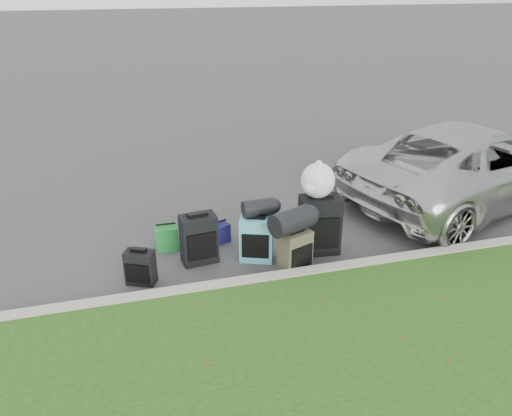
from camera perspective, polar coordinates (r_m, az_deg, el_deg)
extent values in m
plane|color=#383535|center=(7.43, 1.15, -4.39)|extent=(120.00, 120.00, 0.00)
cube|color=#9E937F|center=(6.58, 3.62, -7.95)|extent=(120.00, 0.18, 0.15)
imported|color=#B7B7B2|center=(9.49, 23.54, 4.70)|extent=(5.37, 3.61, 1.37)
cube|color=black|center=(6.65, -13.07, -6.63)|extent=(0.42, 0.34, 0.47)
cube|color=black|center=(6.94, -6.55, -3.53)|extent=(0.52, 0.35, 0.70)
cube|color=#3C3826|center=(6.76, 4.50, -4.90)|extent=(0.48, 0.39, 0.57)
cube|color=teal|center=(6.95, 0.05, -3.57)|extent=(0.52, 0.41, 0.65)
cube|color=black|center=(7.16, 7.27, -1.93)|extent=(0.61, 0.41, 0.86)
cube|color=#1C7E2C|center=(7.41, -10.17, -3.34)|extent=(0.33, 0.26, 0.36)
cube|color=#191751|center=(7.51, -4.20, -2.86)|extent=(0.33, 0.30, 0.29)
cylinder|color=black|center=(6.55, 4.14, -1.49)|extent=(0.67, 0.51, 0.32)
cylinder|color=black|center=(6.81, 0.26, 0.02)|extent=(0.44, 0.27, 0.24)
sphere|color=white|center=(6.92, 7.09, 3.14)|extent=(0.48, 0.48, 0.48)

